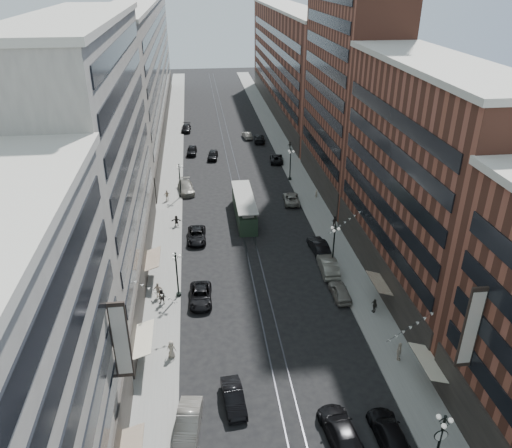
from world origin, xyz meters
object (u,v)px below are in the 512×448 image
car_4 (340,291)px  car_11 (291,198)px  car_10 (319,246)px  car_extra_1 (328,266)px  car_1 (188,424)px  pedestrian_6 (167,195)px  lamppost_se_far (334,244)px  lamppost_se_mid (290,163)px  car_8 (186,188)px  lamppost_se_near (440,441)px  pedestrian_1 (171,349)px  pedestrian_7 (334,221)px  car_6 (341,430)px  car_3 (389,432)px  lamppost_sw_far (177,273)px  pedestrian_extra_1 (158,290)px  pedestrian_2 (162,297)px  pedestrian_9 (290,145)px  pedestrian_5 (176,221)px  streetcar (244,208)px  car_12 (259,138)px  car_14 (247,135)px  pedestrian_extra_0 (374,305)px  car_extra_0 (186,128)px  car_7 (197,235)px  car_9 (192,150)px  car_5 (234,398)px  car_extra_2 (277,158)px  car_13 (213,155)px  pedestrian_4 (399,351)px  lamppost_sw_mid (180,179)px

car_4 → car_11: bearing=-88.5°
car_10 → car_extra_1: 4.82m
car_1 → pedestrian_6: pedestrian_6 is taller
lamppost_se_far → car_1: (-17.39, -22.28, -2.25)m
lamppost_se_mid → car_8: lamppost_se_mid is taller
lamppost_se_near → pedestrian_1: size_ratio=3.07×
pedestrian_1 → pedestrian_7: bearing=-114.5°
car_6 → car_3: bearing=165.4°
lamppost_sw_far → car_1: lamppost_sw_far is taller
pedestrian_6 → pedestrian_extra_1: bearing=72.3°
lamppost_se_mid → pedestrian_2: bearing=-121.0°
lamppost_sw_far → pedestrian_2: size_ratio=3.11×
pedestrian_1 → pedestrian_9: size_ratio=1.20×
pedestrian_5 → car_8: bearing=87.8°
streetcar → car_12: streetcar is taller
lamppost_se_near → car_8: (-17.60, 53.03, -2.40)m
car_14 → car_8: bearing=57.2°
car_3 → pedestrian_extra_0: (4.15, 15.46, 0.17)m
pedestrian_5 → car_extra_0: bearing=92.4°
car_12 → pedestrian_extra_0: pedestrian_extra_0 is taller
streetcar → car_extra_0: streetcar is taller
lamppost_sw_far → car_extra_1: bearing=9.3°
car_7 → car_11: 17.94m
lamppost_se_mid → pedestrian_1: size_ratio=3.07×
car_12 → lamppost_se_near: bearing=97.8°
lamppost_se_near → car_9: 73.55m
car_5 → car_extra_2: bearing=72.0°
lamppost_sw_far → lamppost_se_far: same height
pedestrian_6 → car_4: bearing=107.5°
pedestrian_2 → car_1: bearing=-57.0°
car_13 → car_11: bearing=-55.1°
lamppost_se_near → pedestrian_4: bearing=80.9°
lamppost_se_near → lamppost_se_far: same height
car_6 → pedestrian_1: bearing=-45.0°
car_3 → car_11: car_3 is taller
lamppost_se_near → car_13: lamppost_se_near is taller
lamppost_sw_mid → pedestrian_extra_0: lamppost_sw_mid is taller
lamppost_se_near → car_13: size_ratio=1.21×
car_extra_0 → pedestrian_2: bearing=-88.9°
pedestrian_5 → car_extra_1: (18.11, -14.08, -0.05)m
car_12 → pedestrian_5: 40.37m
car_11 → car_12: bearing=-82.8°
car_10 → car_extra_2: (0.00, 33.63, -0.13)m
pedestrian_7 → lamppost_sw_far: bearing=54.1°
car_8 → pedestrian_5: (-1.31, -12.06, 0.11)m
pedestrian_1 → car_13: size_ratio=0.40×
lamppost_sw_far → car_10: lamppost_sw_far is taller
car_extra_1 → pedestrian_extra_0: car_extra_1 is taller
car_5 → car_14: 73.15m
car_extra_2 → pedestrian_6: bearing=44.8°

